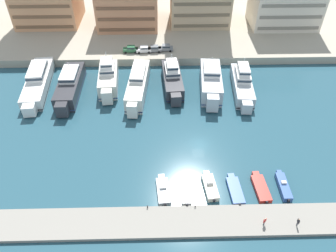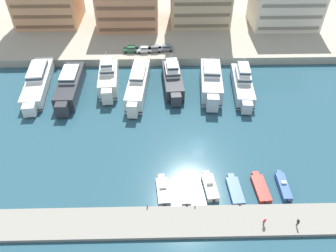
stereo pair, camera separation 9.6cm
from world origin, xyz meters
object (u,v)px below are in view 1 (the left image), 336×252
Objects in this scene: motorboat_grey_far_left at (163,190)px; yacht_silver_mid_right at (242,83)px; yacht_white_far_left at (38,81)px; pedestrian_mid_deck at (265,221)px; motorboat_cream_mid_left at (210,186)px; yacht_charcoal_left at (70,85)px; pedestrian_near_edge at (298,222)px; car_grey_center_left at (166,48)px; yacht_ivory_center_left at (138,85)px; motorboat_white_left at (186,189)px; yacht_silver_center_right at (211,81)px; motorboat_blue_center_right at (283,186)px; car_white_left at (144,49)px; yacht_charcoal_center at (172,79)px; motorboat_red_center at (261,188)px; yacht_ivory_mid_left at (108,78)px; car_green_far_left at (131,49)px; motorboat_blue_center_left at (235,190)px; car_grey_mid_left at (154,49)px.

yacht_silver_mid_right is at bearing 56.95° from motorboat_grey_far_left.
yacht_white_far_left reaches higher than pedestrian_mid_deck.
motorboat_cream_mid_left is at bearing -39.79° from yacht_white_far_left.
yacht_charcoal_left is 57.75m from pedestrian_near_edge.
motorboat_cream_mid_left is 1.63× the size of car_grey_center_left.
yacht_silver_mid_right reaches higher than yacht_ivory_center_left.
yacht_ivory_center_left is 31.75m from motorboat_white_left.
yacht_silver_center_right is at bearing 68.63° from motorboat_grey_far_left.
motorboat_blue_center_right is 52.83m from car_white_left.
motorboat_blue_center_right is at bearing -60.19° from yacht_charcoal_center.
yacht_ivory_center_left is 37.91m from motorboat_red_center.
motorboat_white_left is 1.07× the size of motorboat_blue_center_right.
yacht_ivory_mid_left reaches higher than car_white_left.
yacht_white_far_left reaches higher than motorboat_grey_far_left.
pedestrian_mid_deck is (15.92, -7.40, 1.27)m from motorboat_grey_far_left.
motorboat_blue_center_right is at bearing -1.04° from motorboat_cream_mid_left.
car_grey_center_left is at bearing 2.98° from car_green_far_left.
yacht_silver_mid_right is (32.70, -2.53, -0.36)m from yacht_ivory_mid_left.
car_green_far_left is at bearing 104.94° from motorboat_white_left.
motorboat_blue_center_left is 1.71× the size of car_grey_center_left.
motorboat_white_left is at bearing -72.12° from yacht_ivory_center_left.
yacht_silver_center_right is 31.80m from motorboat_white_left.
motorboat_blue_center_left is at bearing -1.24° from motorboat_grey_far_left.
motorboat_red_center is at bearing -47.04° from yacht_ivory_mid_left.
motorboat_blue_center_left is (12.66, -0.27, -0.00)m from motorboat_grey_far_left.
car_white_left is (-8.74, 46.11, 2.71)m from motorboat_white_left.
pedestrian_near_edge is (34.23, -40.35, -0.88)m from yacht_ivory_mid_left.
yacht_ivory_mid_left is 0.75× the size of yacht_ivory_center_left.
car_white_left is 59.69m from pedestrian_near_edge.
yacht_silver_mid_right is at bearing -0.54° from yacht_charcoal_left.
yacht_ivory_center_left is 16.00m from car_white_left.
yacht_silver_mid_right is at bearing -4.23° from yacht_silver_center_right.
car_white_left is (-17.37, 46.39, 2.77)m from motorboat_blue_center_left.
yacht_silver_mid_right is 4.52× the size of car_grey_center_left.
yacht_white_far_left is at bearing 177.08° from yacht_silver_mid_right.
yacht_silver_center_right is at bearing 106.98° from motorboat_blue_center_right.
yacht_silver_center_right is at bearing -42.62° from car_white_left.
yacht_charcoal_left reaches higher than motorboat_red_center.
yacht_silver_mid_right is (16.88, -2.51, 0.02)m from yacht_charcoal_center.
motorboat_white_left is 4.26× the size of pedestrian_mid_deck.
yacht_white_far_left reaches higher than pedestrian_near_edge.
car_green_far_left is (-16.62, 45.87, 2.60)m from motorboat_cream_mid_left.
motorboat_cream_mid_left is at bearing -44.67° from yacht_charcoal_left.
motorboat_blue_center_left is at bearing -102.88° from yacht_silver_mid_right.
car_grey_center_left is (-1.41, 14.15, 0.96)m from yacht_charcoal_center.
yacht_charcoal_left reaches higher than motorboat_grey_far_left.
pedestrian_mid_deck is (-1.37, -7.47, 1.23)m from motorboat_red_center.
motorboat_grey_far_left reaches higher than motorboat_white_left.
yacht_charcoal_left is 11.56× the size of pedestrian_mid_deck.
car_grey_mid_left is at bearing 92.31° from motorboat_grey_far_left.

